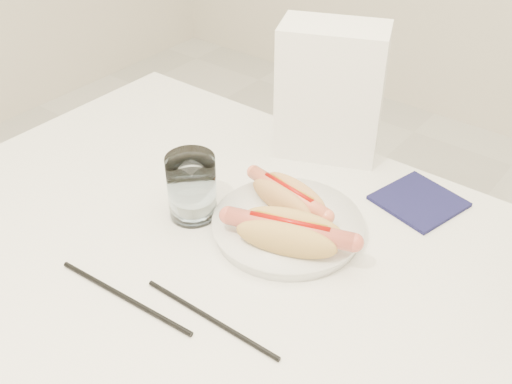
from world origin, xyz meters
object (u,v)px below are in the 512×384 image
Objects in this scene: table at (241,284)px; plate at (287,227)px; hotdog_right at (289,233)px; napkin_box at (330,92)px; water_glass at (192,187)px; hotdog_left at (288,197)px.

table is 5.02× the size of plate.
hotdog_right is 0.77× the size of napkin_box.
table is 10.52× the size of water_glass.
hotdog_left is at bearing 35.45° from water_glass.
table is 0.18m from water_glass.
table is at bearing -157.55° from hotdog_right.
table is 0.16m from hotdog_left.
hotdog_left is at bearing 124.62° from plate.
plate is 0.93× the size of napkin_box.
napkin_box reaches higher than plate.
hotdog_right is 1.74× the size of water_glass.
table is at bearing -15.14° from water_glass.
hotdog_right reaches higher than plate.
hotdog_right is (0.06, -0.08, 0.00)m from hotdog_left.
hotdog_left is at bearing 90.63° from table.
table is 0.13m from hotdog_right.
hotdog_left is 0.67× the size of napkin_box.
hotdog_right is 0.19m from water_glass.
hotdog_left is 0.10m from hotdog_right.
plate is at bearing 108.36° from hotdog_right.
hotdog_left is (-0.02, 0.03, 0.03)m from plate.
water_glass is (-0.13, -0.09, 0.02)m from hotdog_left.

